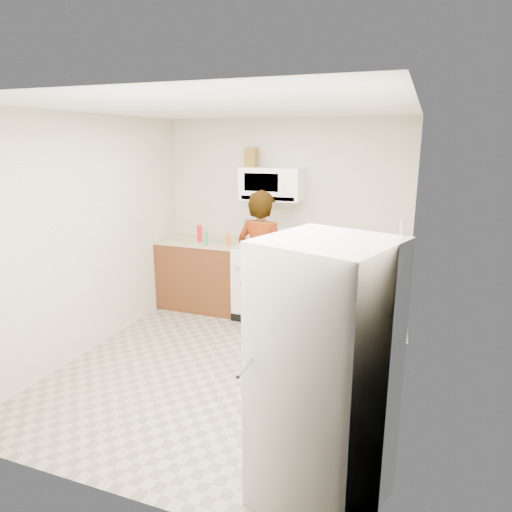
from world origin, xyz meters
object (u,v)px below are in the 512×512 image
at_px(kettle, 331,243).
at_px(saucepan, 261,237).
at_px(microwave, 272,184).
at_px(person, 262,264).
at_px(fridge, 324,378).
at_px(gas_range, 268,280).

distance_m(kettle, saucepan, 0.93).
height_order(microwave, person, microwave).
xyz_separation_m(person, kettle, (0.67, 0.64, 0.17)).
bearing_deg(fridge, microwave, 132.50).
distance_m(person, kettle, 0.94).
xyz_separation_m(gas_range, fridge, (1.33, -2.84, 0.36)).
distance_m(microwave, person, 1.09).
relative_size(person, saucepan, 8.70).
bearing_deg(person, fridge, 127.43).
relative_size(fridge, saucepan, 8.72).
bearing_deg(fridge, gas_range, 133.45).
relative_size(gas_range, fridge, 0.66).
height_order(fridge, saucepan, fridge).
distance_m(fridge, kettle, 2.99).
bearing_deg(saucepan, microwave, -7.76).
distance_m(person, saucepan, 0.75).
height_order(kettle, saucepan, kettle).
distance_m(person, fridge, 2.61).
xyz_separation_m(microwave, person, (0.10, -0.67, -0.85)).
relative_size(gas_range, microwave, 1.49).
bearing_deg(saucepan, person, -69.26).
relative_size(fridge, kettle, 10.66).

